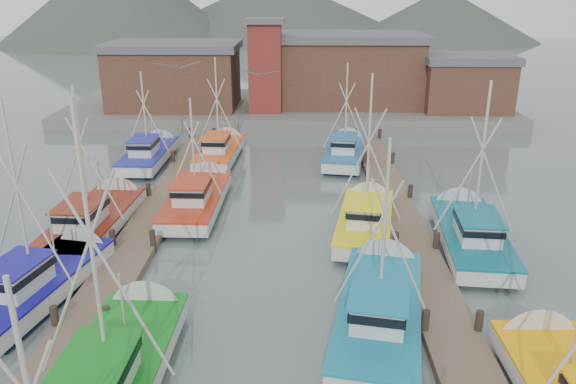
{
  "coord_description": "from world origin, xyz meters",
  "views": [
    {
      "loc": [
        1.24,
        -20.09,
        12.56
      ],
      "look_at": [
        0.67,
        6.82,
        2.6
      ],
      "focal_mm": 35.0,
      "sensor_mm": 36.0,
      "label": 1
    }
  ],
  "objects_px": {
    "boat_4": "(117,367)",
    "boat_12": "(221,150)",
    "lookout_tower": "(265,65)",
    "boat_8": "(198,197)"
  },
  "relations": [
    {
      "from": "lookout_tower",
      "to": "boat_4",
      "type": "height_order",
      "value": "boat_4"
    },
    {
      "from": "boat_4",
      "to": "boat_12",
      "type": "relative_size",
      "value": 1.23
    },
    {
      "from": "lookout_tower",
      "to": "boat_12",
      "type": "relative_size",
      "value": 0.97
    },
    {
      "from": "boat_4",
      "to": "boat_12",
      "type": "distance_m",
      "value": 25.88
    },
    {
      "from": "lookout_tower",
      "to": "boat_4",
      "type": "bearing_deg",
      "value": -94.14
    },
    {
      "from": "lookout_tower",
      "to": "boat_8",
      "type": "relative_size",
      "value": 0.91
    },
    {
      "from": "boat_12",
      "to": "boat_8",
      "type": "bearing_deg",
      "value": -87.06
    },
    {
      "from": "lookout_tower",
      "to": "boat_8",
      "type": "height_order",
      "value": "lookout_tower"
    },
    {
      "from": "lookout_tower",
      "to": "boat_8",
      "type": "distance_m",
      "value": 22.67
    },
    {
      "from": "boat_4",
      "to": "boat_8",
      "type": "bearing_deg",
      "value": 91.33
    }
  ]
}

